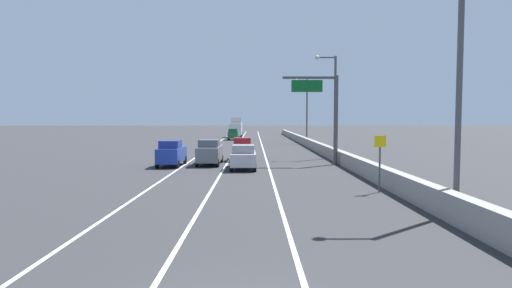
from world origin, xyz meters
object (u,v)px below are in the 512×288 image
object	(u,v)px
lamp_post_right_second	(332,99)
lamp_post_right_near	(453,72)
overhead_sign_gantry	(327,109)
speed_advisory_sign	(380,159)
car_silver_2	(243,157)
car_red_0	(243,149)
car_blue_3	(172,153)
box_truck	(236,128)
car_gray_4	(210,152)
lamp_post_right_third	(305,106)
car_green_1	(233,134)

from	to	relation	value
lamp_post_right_second	lamp_post_right_near	bearing A→B (deg)	-89.27
overhead_sign_gantry	lamp_post_right_near	size ratio (longest dim) A/B	0.75
lamp_post_right_near	lamp_post_right_second	size ratio (longest dim) A/B	1.00
overhead_sign_gantry	speed_advisory_sign	bearing A→B (deg)	-88.12
lamp_post_right_near	car_silver_2	world-z (taller)	lamp_post_right_near
car_red_0	car_blue_3	world-z (taller)	car_red_0
box_truck	car_silver_2	bearing A→B (deg)	-86.99
car_red_0	car_gray_4	bearing A→B (deg)	-123.48
car_blue_3	lamp_post_right_third	bearing A→B (deg)	64.79
speed_advisory_sign	box_truck	size ratio (longest dim) A/B	0.39
lamp_post_right_near	box_truck	distance (m)	71.47
car_gray_4	box_truck	size ratio (longest dim) A/B	0.59
car_green_1	car_blue_3	size ratio (longest dim) A/B	0.93
lamp_post_right_third	car_green_1	world-z (taller)	lamp_post_right_third
car_green_1	lamp_post_right_near	bearing A→B (deg)	-78.84
lamp_post_right_third	car_red_0	world-z (taller)	lamp_post_right_third
car_gray_4	box_truck	distance (m)	52.09
lamp_post_right_second	car_gray_4	xyz separation A→B (m)	(-11.39, -6.03, -4.70)
lamp_post_right_second	box_truck	xyz separation A→B (m)	(-11.39, 46.06, -3.91)
speed_advisory_sign	lamp_post_right_near	distance (m)	6.53
speed_advisory_sign	car_red_0	distance (m)	18.98
speed_advisory_sign	car_gray_4	size ratio (longest dim) A/B	0.66
lamp_post_right_third	car_blue_3	bearing A→B (deg)	-115.21
car_blue_3	car_gray_4	world-z (taller)	car_gray_4
overhead_sign_gantry	lamp_post_right_third	size ratio (longest dim) A/B	0.75
speed_advisory_sign	car_red_0	xyz separation A→B (m)	(-7.66, 17.35, -0.71)
lamp_post_right_third	car_gray_4	bearing A→B (deg)	-111.07
car_red_0	lamp_post_right_second	bearing A→B (deg)	13.01
box_truck	lamp_post_right_second	bearing A→B (deg)	-76.11
speed_advisory_sign	car_blue_3	distance (m)	18.24
speed_advisory_sign	lamp_post_right_second	xyz separation A→B (m)	(1.08, 19.37, 4.00)
lamp_post_right_third	car_silver_2	world-z (taller)	lamp_post_right_third
car_blue_3	car_gray_4	xyz separation A→B (m)	(3.04, 0.93, 0.02)
lamp_post_right_second	car_blue_3	distance (m)	16.70
car_silver_2	car_gray_4	xyz separation A→B (m)	(-2.89, 2.90, 0.12)
car_red_0	speed_advisory_sign	bearing A→B (deg)	-66.19
overhead_sign_gantry	lamp_post_right_near	world-z (taller)	lamp_post_right_near
overhead_sign_gantry	speed_advisory_sign	xyz separation A→B (m)	(0.44, -13.50, -2.96)
overhead_sign_gantry	car_gray_4	distance (m)	10.52
lamp_post_right_third	box_truck	xyz separation A→B (m)	(-11.70, 21.72, -3.91)
lamp_post_right_near	box_truck	world-z (taller)	lamp_post_right_near
lamp_post_right_second	car_red_0	world-z (taller)	lamp_post_right_second
overhead_sign_gantry	speed_advisory_sign	world-z (taller)	overhead_sign_gantry
lamp_post_right_near	car_green_1	bearing A→B (deg)	101.16
car_red_0	lamp_post_right_near	bearing A→B (deg)	-67.92
overhead_sign_gantry	lamp_post_right_second	world-z (taller)	lamp_post_right_second
car_green_1	car_silver_2	size ratio (longest dim) A/B	0.84
speed_advisory_sign	lamp_post_right_second	distance (m)	19.81
car_gray_4	box_truck	xyz separation A→B (m)	(0.01, 52.08, 0.79)
lamp_post_right_near	car_gray_4	bearing A→B (deg)	122.58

